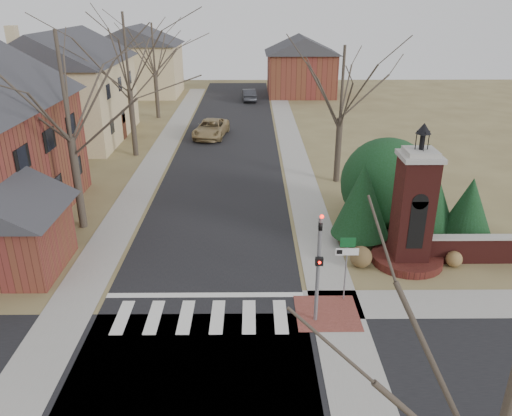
{
  "coord_description": "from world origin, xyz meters",
  "views": [
    {
      "loc": [
        1.93,
        -15.04,
        11.2
      ],
      "look_at": [
        2.11,
        6.0,
        2.3
      ],
      "focal_mm": 35.0,
      "sensor_mm": 36.0,
      "label": 1
    }
  ],
  "objects_px": {
    "brick_gate_monument": "(412,219)",
    "distant_car": "(249,95)",
    "pickup_truck": "(211,129)",
    "sign_post": "(347,256)",
    "traffic_signal_pole": "(319,260)"
  },
  "relations": [
    {
      "from": "traffic_signal_pole",
      "to": "pickup_truck",
      "type": "relative_size",
      "value": 0.85
    },
    {
      "from": "sign_post",
      "to": "distant_car",
      "type": "bearing_deg",
      "value": 95.45
    },
    {
      "from": "pickup_truck",
      "to": "brick_gate_monument",
      "type": "bearing_deg",
      "value": -56.57
    },
    {
      "from": "traffic_signal_pole",
      "to": "sign_post",
      "type": "distance_m",
      "value": 2.02
    },
    {
      "from": "traffic_signal_pole",
      "to": "sign_post",
      "type": "xyz_separation_m",
      "value": [
        1.29,
        1.41,
        -0.64
      ]
    },
    {
      "from": "sign_post",
      "to": "pickup_truck",
      "type": "bearing_deg",
      "value": 105.82
    },
    {
      "from": "brick_gate_monument",
      "to": "pickup_truck",
      "type": "bearing_deg",
      "value": 115.34
    },
    {
      "from": "pickup_truck",
      "to": "traffic_signal_pole",
      "type": "bearing_deg",
      "value": -69.49
    },
    {
      "from": "traffic_signal_pole",
      "to": "brick_gate_monument",
      "type": "xyz_separation_m",
      "value": [
        4.7,
        4.42,
        -0.42
      ]
    },
    {
      "from": "brick_gate_monument",
      "to": "sign_post",
      "type": "bearing_deg",
      "value": -138.58
    },
    {
      "from": "brick_gate_monument",
      "to": "distant_car",
      "type": "bearing_deg",
      "value": 100.79
    },
    {
      "from": "traffic_signal_pole",
      "to": "distant_car",
      "type": "relative_size",
      "value": 1.06
    },
    {
      "from": "sign_post",
      "to": "pickup_truck",
      "type": "distance_m",
      "value": 26.42
    },
    {
      "from": "traffic_signal_pole",
      "to": "pickup_truck",
      "type": "bearing_deg",
      "value": 102.41
    },
    {
      "from": "brick_gate_monument",
      "to": "distant_car",
      "type": "relative_size",
      "value": 1.53
    }
  ]
}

